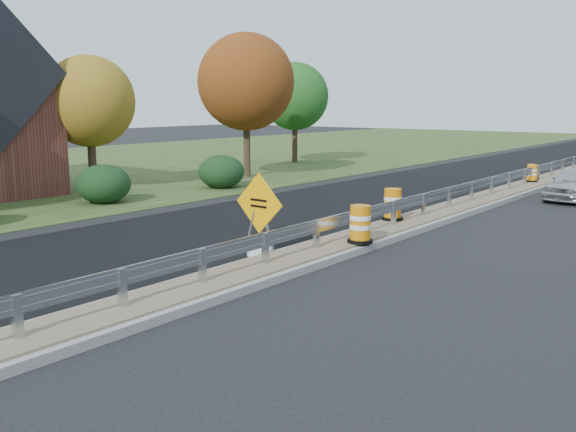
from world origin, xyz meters
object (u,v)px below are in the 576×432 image
Objects in this scene: barrel_median_near at (360,225)px; barrel_median_mid at (393,205)px; barrel_median_far at (532,173)px; caution_sign at (259,235)px.

barrel_median_mid is at bearing 105.38° from barrel_median_near.
barrel_median_near is 1.00× the size of barrel_median_mid.
barrel_median_far is (-0.64, 16.06, -0.09)m from barrel_median_near.
barrel_median_near is 1.23× the size of barrel_median_far.
caution_sign reaches higher than barrel_median_near.
barrel_median_mid reaches higher than barrel_median_far.
barrel_median_mid is at bearing -91.40° from barrel_median_far.
barrel_median_near reaches higher than barrel_median_mid.
barrel_median_near is at bearing -74.62° from barrel_median_mid.
barrel_median_mid is at bearing 83.96° from caution_sign.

